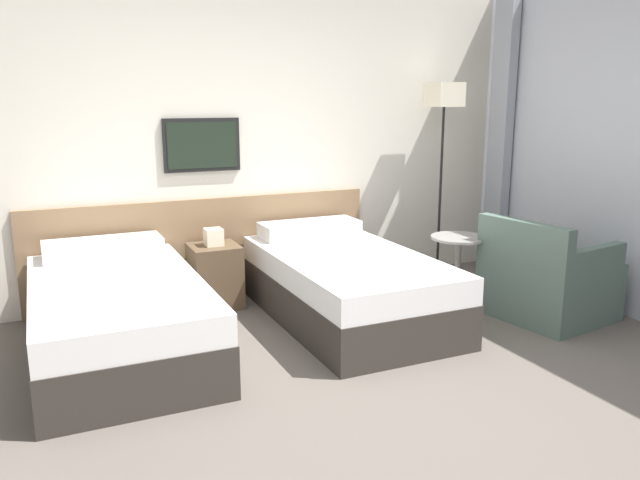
# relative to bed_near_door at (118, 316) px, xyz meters

# --- Properties ---
(ground_plane) EXTENTS (16.00, 16.00, 0.00)m
(ground_plane) POSITION_rel_bed_near_door_xyz_m (1.22, -1.30, -0.27)
(ground_plane) COLOR #5B544C
(wall_headboard) EXTENTS (10.00, 0.10, 2.70)m
(wall_headboard) POSITION_rel_bed_near_door_xyz_m (1.20, 1.02, 1.03)
(wall_headboard) COLOR beige
(wall_headboard) RESTS_ON ground_plane
(bed_near_door) EXTENTS (1.08, 1.93, 0.65)m
(bed_near_door) POSITION_rel_bed_near_door_xyz_m (0.00, 0.00, 0.00)
(bed_near_door) COLOR #332D28
(bed_near_door) RESTS_ON ground_plane
(bed_near_window) EXTENTS (1.08, 1.93, 0.65)m
(bed_near_window) POSITION_rel_bed_near_door_xyz_m (1.72, 0.00, 0.00)
(bed_near_window) COLOR #332D28
(bed_near_window) RESTS_ON ground_plane
(nightstand) EXTENTS (0.39, 0.40, 0.66)m
(nightstand) POSITION_rel_bed_near_door_xyz_m (0.86, 0.71, 0.00)
(nightstand) COLOR brown
(nightstand) RESTS_ON ground_plane
(floor_lamp) EXTENTS (0.27, 0.27, 1.84)m
(floor_lamp) POSITION_rel_bed_near_door_xyz_m (3.05, 0.67, 1.32)
(floor_lamp) COLOR black
(floor_lamp) RESTS_ON ground_plane
(side_table) EXTENTS (0.46, 0.46, 0.59)m
(side_table) POSITION_rel_bed_near_door_xyz_m (2.69, -0.12, 0.14)
(side_table) COLOR gray
(side_table) RESTS_ON ground_plane
(armchair) EXTENTS (0.90, 0.93, 0.81)m
(armchair) POSITION_rel_bed_near_door_xyz_m (3.17, -0.63, 0.01)
(armchair) COLOR #4C6056
(armchair) RESTS_ON ground_plane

